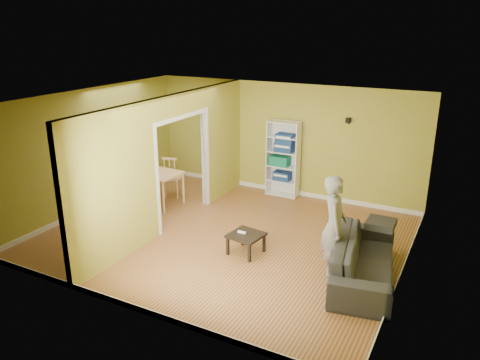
% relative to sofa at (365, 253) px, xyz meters
% --- Properties ---
extents(room_shell, '(6.50, 6.50, 6.50)m').
position_rel_sofa_xyz_m(room_shell, '(-2.70, 0.34, 0.86)').
color(room_shell, '#B2684A').
rests_on(room_shell, ground).
extents(partition, '(0.22, 5.50, 2.60)m').
position_rel_sofa_xyz_m(partition, '(-3.90, 0.34, 0.86)').
color(partition, '#A69B42').
rests_on(partition, ground).
extents(wall_speaker, '(0.10, 0.10, 0.10)m').
position_rel_sofa_xyz_m(wall_speaker, '(-1.20, 3.03, 1.46)').
color(wall_speaker, black).
rests_on(wall_speaker, room_shell).
extents(sofa, '(2.43, 1.37, 0.87)m').
position_rel_sofa_xyz_m(sofa, '(0.00, 0.00, 0.00)').
color(sofa, black).
rests_on(sofa, ground).
extents(person, '(0.85, 0.75, 1.95)m').
position_rel_sofa_xyz_m(person, '(-0.50, -0.07, 0.54)').
color(person, slate).
rests_on(person, ground).
extents(bookshelf, '(0.75, 0.33, 1.77)m').
position_rel_sofa_xyz_m(bookshelf, '(-2.61, 2.94, 0.45)').
color(bookshelf, white).
rests_on(bookshelf, ground).
extents(paper_box_navy_a, '(0.39, 0.26, 0.20)m').
position_rel_sofa_xyz_m(paper_box_navy_a, '(-2.62, 2.89, 0.04)').
color(paper_box_navy_a, navy).
rests_on(paper_box_navy_a, bookshelf).
extents(paper_box_teal, '(0.45, 0.29, 0.23)m').
position_rel_sofa_xyz_m(paper_box_teal, '(-2.69, 2.89, 0.40)').
color(paper_box_teal, '#238067').
rests_on(paper_box_teal, bookshelf).
extents(paper_box_navy_b, '(0.42, 0.27, 0.21)m').
position_rel_sofa_xyz_m(paper_box_navy_b, '(-2.59, 2.89, 0.74)').
color(paper_box_navy_b, navy).
rests_on(paper_box_navy_b, bookshelf).
extents(paper_box_navy_c, '(0.41, 0.26, 0.21)m').
position_rel_sofa_xyz_m(paper_box_navy_c, '(-2.57, 2.89, 0.94)').
color(paper_box_navy_c, navy).
rests_on(paper_box_navy_c, bookshelf).
extents(coffee_table, '(0.55, 0.55, 0.37)m').
position_rel_sofa_xyz_m(coffee_table, '(-2.04, -0.12, -0.12)').
color(coffee_table, black).
rests_on(coffee_table, ground).
extents(game_controller, '(0.15, 0.04, 0.03)m').
position_rel_sofa_xyz_m(game_controller, '(-2.12, -0.11, -0.05)').
color(game_controller, white).
rests_on(game_controller, coffee_table).
extents(dining_table, '(1.20, 0.80, 0.75)m').
position_rel_sofa_xyz_m(dining_table, '(-4.94, 1.06, 0.23)').
color(dining_table, tan).
rests_on(dining_table, ground).
extents(chair_left, '(0.55, 0.55, 0.99)m').
position_rel_sofa_xyz_m(chair_left, '(-5.76, 1.14, 0.06)').
color(chair_left, tan).
rests_on(chair_left, ground).
extents(chair_near, '(0.52, 0.52, 0.91)m').
position_rel_sofa_xyz_m(chair_near, '(-4.94, 0.41, 0.02)').
color(chair_near, tan).
rests_on(chair_near, ground).
extents(chair_far, '(0.55, 0.55, 0.99)m').
position_rel_sofa_xyz_m(chair_far, '(-4.85, 1.65, 0.06)').
color(chair_far, tan).
rests_on(chair_far, ground).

